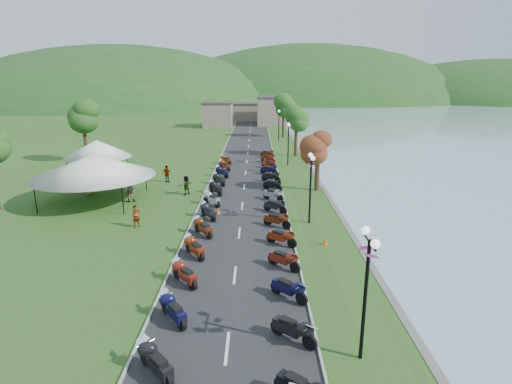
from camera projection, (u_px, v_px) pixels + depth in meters
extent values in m
cube|color=#28282A|center=(247.00, 162.00, 50.15)|extent=(7.00, 120.00, 0.02)
cube|color=gray|center=(242.00, 112.00, 92.74)|extent=(18.00, 16.00, 5.00)
imported|color=slate|center=(137.00, 227.00, 28.23)|extent=(0.72, 0.70, 1.61)
imported|color=slate|center=(130.00, 202.00, 34.02)|extent=(1.00, 0.69, 1.88)
imported|color=slate|center=(116.00, 186.00, 38.88)|extent=(1.16, 1.17, 1.80)
cone|color=#F2590C|center=(191.00, 282.00, 20.10)|extent=(0.29, 0.29, 0.45)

